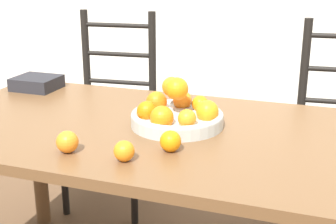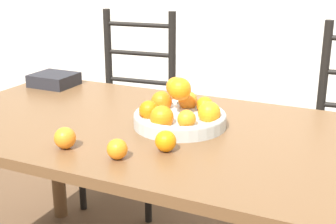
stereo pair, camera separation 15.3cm
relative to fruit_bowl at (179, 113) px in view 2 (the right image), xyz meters
The scene contains 7 objects.
dining_table 0.15m from the fruit_bowl, 129.13° to the right, with size 1.74×0.88×0.73m.
fruit_bowl is the anchor object (origin of this frame).
orange_loose_0 0.41m from the fruit_bowl, 124.94° to the right, with size 0.07×0.07×0.07m.
orange_loose_1 0.34m from the fruit_bowl, 98.00° to the right, with size 0.06×0.06×0.06m.
orange_loose_2 0.23m from the fruit_bowl, 76.30° to the right, with size 0.07×0.07×0.07m.
chair_left 0.93m from the fruit_bowl, 131.20° to the left, with size 0.46×0.44×1.03m.
book_stack 0.79m from the fruit_bowl, 160.96° to the left, with size 0.19×0.17×0.06m.
Camera 2 is at (0.65, -1.37, 1.28)m, focal length 50.00 mm.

